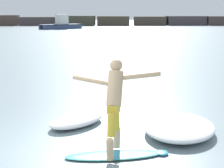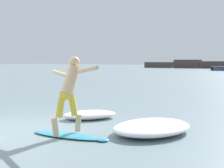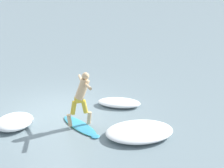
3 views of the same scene
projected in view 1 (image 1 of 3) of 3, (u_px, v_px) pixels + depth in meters
The scene contains 7 objects.
ground_plane at pixel (34, 160), 6.89m from camera, with size 200.00×200.00×0.00m, color gray.
rock_jetty_breakwater at pixel (131, 21), 67.75m from camera, with size 65.50×4.63×1.83m.
surfboard at pixel (115, 155), 7.06m from camera, with size 2.01×0.69×0.20m.
surfer at pixel (115, 98), 6.94m from camera, with size 1.64×0.87×1.77m.
fishing_boat_near_jetty at pixel (62, 25), 55.00m from camera, with size 6.60×5.07×2.99m.
wave_foam_at_tail at pixel (179, 127), 8.36m from camera, with size 2.08×2.47×0.30m.
wave_foam_beside at pixel (77, 120), 8.97m from camera, with size 1.68×1.76×0.25m.
Camera 1 is at (1.22, -6.53, 2.72)m, focal length 60.00 mm.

